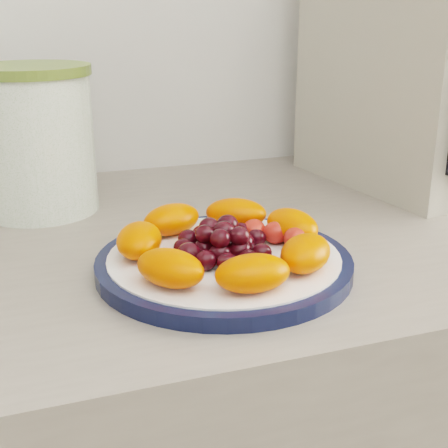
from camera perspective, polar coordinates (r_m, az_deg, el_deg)
name	(u,v)px	position (r m, az deg, el deg)	size (l,w,h in m)	color
plate_rim	(224,264)	(0.63, 0.00, -3.66)	(0.26, 0.26, 0.01)	black
plate_face	(224,263)	(0.63, 0.00, -3.58)	(0.23, 0.23, 0.02)	white
canister	(36,145)	(0.82, -16.78, 6.94)	(0.14, 0.14, 0.17)	#3B6C1C
canister_lid	(29,70)	(0.81, -17.43, 13.30)	(0.15, 0.15, 0.01)	olive
appliance_body	(421,51)	(0.96, 17.54, 14.85)	(0.22, 0.30, 0.38)	#AAA391
fruit_plate	(227,240)	(0.62, 0.32, -1.45)	(0.22, 0.22, 0.04)	#FF4200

